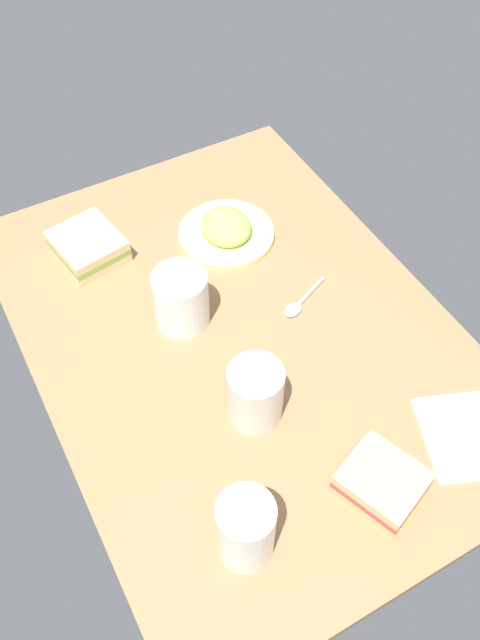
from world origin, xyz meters
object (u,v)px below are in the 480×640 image
(coffee_mug_milky, at_px, (255,393))
(glass_of_milk, at_px, (246,531))
(coffee_mug_black, at_px, (181,298))
(sandwich_main, at_px, (88,246))
(paper_napkin, at_px, (471,435))
(plate_of_food, at_px, (226,230))
(spoon, at_px, (299,303))
(sandwich_side, at_px, (382,483))

(coffee_mug_milky, xyz_separation_m, glass_of_milk, (-0.17, 0.11, -0.00))
(coffee_mug_black, relative_size, sandwich_main, 0.85)
(coffee_mug_black, height_order, paper_napkin, coffee_mug_black)
(plate_of_food, height_order, spoon, plate_of_food)
(coffee_mug_black, relative_size, spoon, 1.06)
(sandwich_main, distance_m, spoon, 0.38)
(plate_of_food, relative_size, sandwich_side, 1.34)
(spoon, relative_size, paper_napkin, 0.76)
(spoon, bearing_deg, plate_of_food, 8.65)
(plate_of_food, bearing_deg, glass_of_milk, 154.31)
(coffee_mug_milky, bearing_deg, sandwich_side, -155.06)
(plate_of_food, height_order, sandwich_side, plate_of_food)
(coffee_mug_milky, distance_m, paper_napkin, 0.32)
(coffee_mug_milky, relative_size, glass_of_milk, 0.90)
(paper_napkin, bearing_deg, coffee_mug_black, 34.31)
(paper_napkin, bearing_deg, sandwich_side, 91.12)
(paper_napkin, bearing_deg, plate_of_food, 12.53)
(coffee_mug_milky, relative_size, sandwich_side, 0.80)
(sandwich_main, distance_m, glass_of_milk, 0.58)
(coffee_mug_black, relative_size, sandwich_side, 0.86)
(coffee_mug_black, bearing_deg, sandwich_main, 21.45)
(sandwich_side, xyz_separation_m, spoon, (0.33, -0.08, -0.02))
(sandwich_side, bearing_deg, plate_of_food, -5.17)
(coffee_mug_milky, distance_m, glass_of_milk, 0.20)
(sandwich_main, xyz_separation_m, spoon, (-0.27, -0.26, -0.02))
(glass_of_milk, relative_size, paper_napkin, 0.84)
(spoon, bearing_deg, coffee_mug_black, 69.66)
(plate_of_food, distance_m, sandwich_side, 0.53)
(sandwich_main, bearing_deg, paper_napkin, -149.79)
(paper_napkin, bearing_deg, coffee_mug_milky, 53.76)
(coffee_mug_milky, height_order, spoon, coffee_mug_milky)
(sandwich_main, relative_size, paper_napkin, 0.96)
(plate_of_food, bearing_deg, sandwich_side, 174.83)
(glass_of_milk, bearing_deg, coffee_mug_black, -13.91)
(coffee_mug_black, height_order, glass_of_milk, glass_of_milk)
(sandwich_main, relative_size, glass_of_milk, 1.14)
(coffee_mug_milky, height_order, sandwich_main, coffee_mug_milky)
(coffee_mug_milky, relative_size, sandwich_main, 0.79)
(plate_of_food, bearing_deg, spoon, -171.35)
(sandwich_side, relative_size, spoon, 1.24)
(spoon, bearing_deg, coffee_mug_milky, 130.35)
(coffee_mug_black, xyz_separation_m, sandwich_main, (0.21, 0.08, -0.03))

